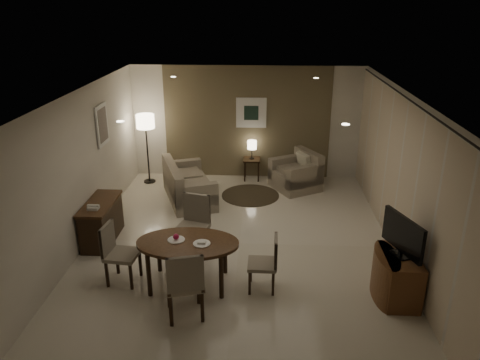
# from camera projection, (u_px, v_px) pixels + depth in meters

# --- Properties ---
(room_shell) EXTENTS (5.50, 7.00, 2.70)m
(room_shell) POSITION_uv_depth(u_px,v_px,m) (241.00, 165.00, 8.32)
(room_shell) COLOR beige
(room_shell) RESTS_ON ground
(taupe_accent) EXTENTS (3.96, 0.03, 2.70)m
(taupe_accent) POSITION_uv_depth(u_px,v_px,m) (247.00, 123.00, 11.19)
(taupe_accent) COLOR brown
(taupe_accent) RESTS_ON wall_back
(curtain_wall) EXTENTS (0.08, 6.70, 2.58)m
(curtain_wall) POSITION_uv_depth(u_px,v_px,m) (399.00, 178.00, 7.83)
(curtain_wall) COLOR beige
(curtain_wall) RESTS_ON wall_right
(curtain_rod) EXTENTS (0.03, 6.80, 0.03)m
(curtain_rod) POSITION_uv_depth(u_px,v_px,m) (409.00, 100.00, 7.35)
(curtain_rod) COLOR black
(curtain_rod) RESTS_ON wall_right
(art_back_frame) EXTENTS (0.72, 0.03, 0.72)m
(art_back_frame) POSITION_uv_depth(u_px,v_px,m) (251.00, 113.00, 11.08)
(art_back_frame) COLOR silver
(art_back_frame) RESTS_ON wall_back
(art_back_canvas) EXTENTS (0.34, 0.01, 0.34)m
(art_back_canvas) POSITION_uv_depth(u_px,v_px,m) (251.00, 113.00, 11.06)
(art_back_canvas) COLOR black
(art_back_canvas) RESTS_ON wall_back
(art_left_frame) EXTENTS (0.03, 0.60, 0.80)m
(art_left_frame) POSITION_uv_depth(u_px,v_px,m) (102.00, 125.00, 9.02)
(art_left_frame) COLOR silver
(art_left_frame) RESTS_ON wall_left
(art_left_canvas) EXTENTS (0.01, 0.46, 0.64)m
(art_left_canvas) POSITION_uv_depth(u_px,v_px,m) (103.00, 125.00, 9.02)
(art_left_canvas) COLOR gray
(art_left_canvas) RESTS_ON wall_left
(downlight_nl) EXTENTS (0.10, 0.10, 0.01)m
(downlight_nl) POSITION_uv_depth(u_px,v_px,m) (120.00, 121.00, 5.86)
(downlight_nl) COLOR white
(downlight_nl) RESTS_ON ceiling
(downlight_nr) EXTENTS (0.10, 0.10, 0.01)m
(downlight_nr) POSITION_uv_depth(u_px,v_px,m) (346.00, 124.00, 5.72)
(downlight_nr) COLOR white
(downlight_nr) RESTS_ON ceiling
(downlight_fl) EXTENTS (0.10, 0.10, 0.01)m
(downlight_fl) POSITION_uv_depth(u_px,v_px,m) (173.00, 77.00, 9.21)
(downlight_fl) COLOR white
(downlight_fl) RESTS_ON ceiling
(downlight_fr) EXTENTS (0.10, 0.10, 0.01)m
(downlight_fr) POSITION_uv_depth(u_px,v_px,m) (316.00, 78.00, 9.08)
(downlight_fr) COLOR white
(downlight_fr) RESTS_ON ceiling
(console_desk) EXTENTS (0.48, 1.20, 0.75)m
(console_desk) POSITION_uv_depth(u_px,v_px,m) (102.00, 221.00, 8.42)
(console_desk) COLOR #4D2F19
(console_desk) RESTS_ON floor
(telephone) EXTENTS (0.20, 0.14, 0.09)m
(telephone) POSITION_uv_depth(u_px,v_px,m) (93.00, 207.00, 7.99)
(telephone) COLOR white
(telephone) RESTS_ON console_desk
(tv_cabinet) EXTENTS (0.48, 0.90, 0.70)m
(tv_cabinet) POSITION_uv_depth(u_px,v_px,m) (398.00, 276.00, 6.80)
(tv_cabinet) COLOR brown
(tv_cabinet) RESTS_ON floor
(flat_tv) EXTENTS (0.36, 0.85, 0.60)m
(flat_tv) POSITION_uv_depth(u_px,v_px,m) (403.00, 235.00, 6.56)
(flat_tv) COLOR black
(flat_tv) RESTS_ON tv_cabinet
(dining_table) EXTENTS (1.55, 0.97, 0.72)m
(dining_table) POSITION_uv_depth(u_px,v_px,m) (189.00, 263.00, 7.12)
(dining_table) COLOR #4D2F19
(dining_table) RESTS_ON floor
(chair_near) EXTENTS (0.62, 0.62, 1.05)m
(chair_near) POSITION_uv_depth(u_px,v_px,m) (184.00, 282.00, 6.36)
(chair_near) COLOR gray
(chair_near) RESTS_ON floor
(chair_far) EXTENTS (0.63, 0.63, 1.05)m
(chair_far) POSITION_uv_depth(u_px,v_px,m) (191.00, 228.00, 7.85)
(chair_far) COLOR gray
(chair_far) RESTS_ON floor
(chair_left) EXTENTS (0.51, 0.51, 0.96)m
(chair_left) POSITION_uv_depth(u_px,v_px,m) (123.00, 254.00, 7.14)
(chair_left) COLOR gray
(chair_left) RESTS_ON floor
(chair_right) EXTENTS (0.43, 0.43, 0.87)m
(chair_right) POSITION_uv_depth(u_px,v_px,m) (262.00, 263.00, 6.98)
(chair_right) COLOR gray
(chair_right) RESTS_ON floor
(plate_a) EXTENTS (0.26, 0.26, 0.02)m
(plate_a) POSITION_uv_depth(u_px,v_px,m) (176.00, 240.00, 7.04)
(plate_a) COLOR white
(plate_a) RESTS_ON dining_table
(plate_b) EXTENTS (0.26, 0.26, 0.02)m
(plate_b) POSITION_uv_depth(u_px,v_px,m) (202.00, 244.00, 6.93)
(plate_b) COLOR white
(plate_b) RESTS_ON dining_table
(fruit_apple) EXTENTS (0.09, 0.09, 0.09)m
(fruit_apple) POSITION_uv_depth(u_px,v_px,m) (176.00, 237.00, 7.02)
(fruit_apple) COLOR #AC133C
(fruit_apple) RESTS_ON plate_a
(napkin) EXTENTS (0.12, 0.08, 0.03)m
(napkin) POSITION_uv_depth(u_px,v_px,m) (202.00, 242.00, 6.92)
(napkin) COLOR white
(napkin) RESTS_ON plate_b
(round_rug) EXTENTS (1.29, 1.29, 0.01)m
(round_rug) POSITION_uv_depth(u_px,v_px,m) (250.00, 195.00, 10.49)
(round_rug) COLOR #403423
(round_rug) RESTS_ON floor
(sofa) EXTENTS (1.95, 1.43, 0.83)m
(sofa) POSITION_uv_depth(u_px,v_px,m) (189.00, 182.00, 10.15)
(sofa) COLOR gray
(sofa) RESTS_ON floor
(armchair) EXTENTS (1.27, 1.29, 0.86)m
(armchair) POSITION_uv_depth(u_px,v_px,m) (295.00, 171.00, 10.73)
(armchair) COLOR gray
(armchair) RESTS_ON floor
(side_table) EXTENTS (0.41, 0.41, 0.52)m
(side_table) POSITION_uv_depth(u_px,v_px,m) (252.00, 169.00, 11.36)
(side_table) COLOR black
(side_table) RESTS_ON floor
(table_lamp) EXTENTS (0.22, 0.22, 0.50)m
(table_lamp) POSITION_uv_depth(u_px,v_px,m) (252.00, 149.00, 11.18)
(table_lamp) COLOR #FFEAC1
(table_lamp) RESTS_ON side_table
(floor_lamp) EXTENTS (0.42, 0.42, 1.65)m
(floor_lamp) POSITION_uv_depth(u_px,v_px,m) (147.00, 149.00, 10.98)
(floor_lamp) COLOR #FFE5B7
(floor_lamp) RESTS_ON floor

